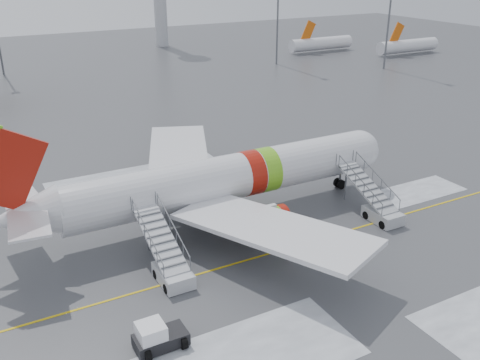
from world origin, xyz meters
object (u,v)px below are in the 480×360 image
airstair_aft (169,264)px  pushback_tug (157,337)px  airstair_fwd (377,206)px  airliner (218,180)px

airstair_aft → pushback_tug: bearing=-116.9°
airstair_fwd → airliner: bearing=150.8°
airstair_aft → airstair_fwd: bearing=0.0°
airliner → pushback_tug: airliner is taller
airliner → airstair_fwd: (11.72, -6.54, -2.35)m
airliner → airstair_fwd: airliner is taller
airstair_aft → pushback_tug: airstair_aft is taller
airliner → airstair_fwd: size_ratio=4.55×
airliner → pushback_tug: (-10.44, -13.04, -2.66)m
airstair_fwd → pushback_tug: bearing=-163.6°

